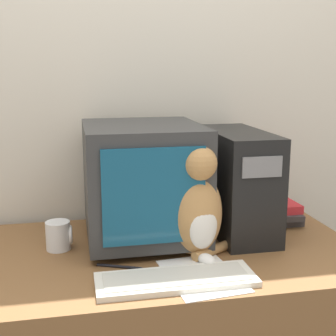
# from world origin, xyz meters

# --- Properties ---
(wall_back) EXTENTS (7.00, 0.05, 2.50)m
(wall_back) POSITION_xyz_m (0.00, 0.85, 1.25)
(wall_back) COLOR beige
(wall_back) RESTS_ON ground_plane
(crt_monitor) EXTENTS (0.42, 0.48, 0.43)m
(crt_monitor) POSITION_xyz_m (-0.05, 0.52, 0.95)
(crt_monitor) COLOR #333333
(crt_monitor) RESTS_ON desk
(computer_tower) EXTENTS (0.20, 0.47, 0.39)m
(computer_tower) POSITION_xyz_m (0.32, 0.53, 0.92)
(computer_tower) COLOR black
(computer_tower) RESTS_ON desk
(keyboard) EXTENTS (0.48, 0.17, 0.02)m
(keyboard) POSITION_xyz_m (-0.01, 0.13, 0.74)
(keyboard) COLOR silver
(keyboard) RESTS_ON desk
(cat) EXTENTS (0.30, 0.24, 0.39)m
(cat) POSITION_xyz_m (0.11, 0.32, 0.89)
(cat) COLOR #B7844C
(cat) RESTS_ON desk
(book_stack) EXTENTS (0.18, 0.22, 0.09)m
(book_stack) POSITION_xyz_m (0.53, 0.60, 0.77)
(book_stack) COLOR #383333
(book_stack) RESTS_ON desk
(pen) EXTENTS (0.14, 0.07, 0.01)m
(pen) POSITION_xyz_m (-0.16, 0.27, 0.73)
(pen) COLOR black
(pen) RESTS_ON desk
(paper_sheet) EXTENTS (0.24, 0.32, 0.00)m
(paper_sheet) POSITION_xyz_m (0.08, 0.16, 0.73)
(paper_sheet) COLOR white
(paper_sheet) RESTS_ON desk
(mug) EXTENTS (0.09, 0.09, 0.10)m
(mug) POSITION_xyz_m (-0.35, 0.47, 0.78)
(mug) COLOR white
(mug) RESTS_ON desk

